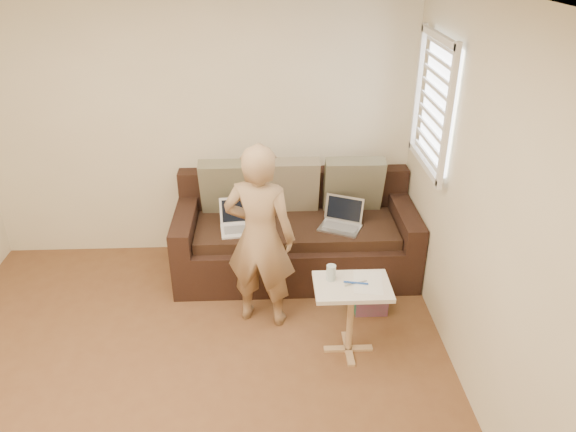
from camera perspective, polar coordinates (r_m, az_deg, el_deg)
The scene contains 17 objects.
floor at distance 3.96m, azimuth -11.45°, elevation -20.04°, with size 4.50×4.50×0.00m, color brown.
ceiling at distance 2.72m, azimuth -16.84°, elevation 20.38°, with size 4.50×4.50×0.00m, color white.
wall_back at distance 5.17m, azimuth -9.43°, elevation 9.33°, with size 4.00×4.00×0.00m, color beige.
wall_right at distance 3.37m, azimuth 22.00°, elevation -2.80°, with size 4.50×4.50×0.00m, color beige.
window_blinds at distance 4.50m, azimuth 15.04°, elevation 11.34°, with size 0.12×0.88×1.08m, color white, non-canonical shape.
sofa at distance 5.06m, azimuth 0.82°, elevation -1.57°, with size 2.20×0.95×0.85m, color black, non-canonical shape.
pillow_left at distance 5.08m, azimuth -6.07°, elevation 3.04°, with size 0.55×0.14×0.55m, color #615C47, non-canonical shape.
pillow_mid at distance 5.08m, azimuth 0.14°, elevation 3.21°, with size 0.55×0.14×0.55m, color #6D684E, non-canonical shape.
pillow_right at distance 5.14m, azimuth 6.85°, elevation 3.28°, with size 0.55×0.14×0.55m, color #615C47, non-canonical shape.
laptop_silver at distance 4.92m, azimuth 5.45°, elevation -1.32°, with size 0.36×0.26×0.24m, color #B7BABC, non-canonical shape.
laptop_white at distance 4.88m, azimuth -4.85°, elevation -1.57°, with size 0.37×0.27×0.27m, color white, non-canonical shape.
person at distance 4.24m, azimuth -2.96°, elevation -2.27°, with size 0.57×0.38×1.56m, color #977A52.
side_table at distance 4.20m, azimuth 6.53°, elevation -10.60°, with size 0.56×0.39×0.61m, color silver, non-canonical shape.
drinking_glass at distance 4.02m, azimuth 4.53°, elevation -5.94°, with size 0.07×0.07×0.12m, color silver, non-canonical shape.
scissors at distance 4.02m, azimuth 7.13°, elevation -6.98°, with size 0.18×0.10×0.02m, color silver, non-canonical shape.
paper_on_table at distance 4.05m, azimuth 8.38°, elevation -6.89°, with size 0.21×0.30×0.00m, color white, non-canonical shape.
striped_box at distance 4.78m, azimuth 8.51°, elevation -8.52°, with size 0.30×0.30×0.19m, color #C51D72, non-canonical shape.
Camera 1 is at (0.62, -2.63, 2.89)m, focal length 33.94 mm.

